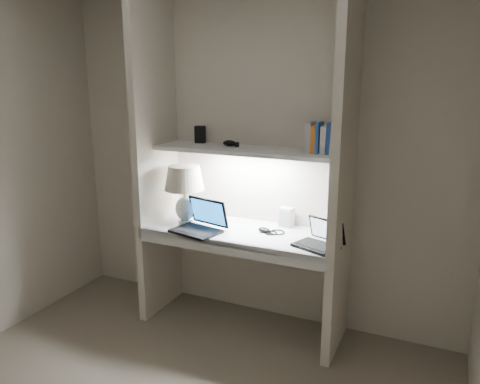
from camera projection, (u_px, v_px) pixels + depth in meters
The scene contains 17 objects.
back_wall at pixel (256, 160), 3.58m from camera, with size 3.20×0.01×2.50m, color beige.
alcove_panel_left at pixel (156, 159), 3.63m from camera, with size 0.06×0.55×2.50m, color beige.
alcove_panel_right at pixel (343, 175), 3.05m from camera, with size 0.06×0.55×2.50m, color beige.
desk at pixel (241, 233), 3.46m from camera, with size 1.40×0.55×0.04m, color white.
desk_apron at pixel (226, 248), 3.24m from camera, with size 1.46×0.03×0.10m, color silver.
shelf at pixel (247, 150), 3.40m from camera, with size 1.40×0.36×0.03m, color silver.
strip_light at pixel (247, 153), 3.40m from camera, with size 0.60×0.04×0.01m, color white.
table_lamp at pixel (184, 185), 3.56m from camera, with size 0.31×0.31×0.45m.
laptop_main at pixel (200, 224), 3.43m from camera, with size 0.40×0.36×0.23m.
laptop_netbook at pixel (320, 240), 3.12m from camera, with size 0.35×0.33×0.18m.
speaker at pixel (286, 217), 3.52m from camera, with size 0.10×0.07×0.15m, color silver.
mouse at pixel (264, 230), 3.40m from camera, with size 0.10×0.06×0.04m, color black.
cable_coil at pixel (277, 232), 3.39m from camera, with size 0.11×0.11×0.01m, color black.
sticky_note at pixel (185, 227), 3.52m from camera, with size 0.06×0.06×0.00m, color yellow.
book_row at pixel (322, 138), 3.17m from camera, with size 0.20×0.14×0.21m.
shelf_box at pixel (200, 134), 3.66m from camera, with size 0.08×0.06×0.13m, color black.
shelf_gadget at pixel (230, 143), 3.48m from camera, with size 0.11×0.08×0.05m, color black.
Camera 1 is at (1.35, -1.77, 1.88)m, focal length 35.00 mm.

